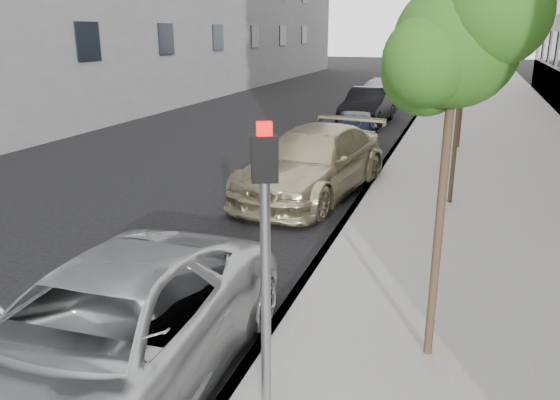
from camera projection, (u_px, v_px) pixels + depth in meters
The scene contains 12 objects.
ground at pixel (136, 381), 6.40m from camera, with size 160.00×160.00×0.00m, color black.
sidewalk at pixel (486, 112), 26.73m from camera, with size 6.40×72.00×0.14m, color gray.
curb at pixel (421, 109), 27.69m from camera, with size 0.15×72.00×0.14m, color #9E9B93.
tree_near at pixel (459, 44), 5.63m from camera, with size 1.67×1.47×4.49m.
tree_mid at pixel (470, 6), 11.32m from camera, with size 1.55×1.35×5.05m.
tree_far at pixel (469, 37), 17.39m from camera, with size 1.51×1.31×4.34m.
signal_pole at pixel (265, 242), 5.13m from camera, with size 0.29×0.26×3.03m.
minivan at pixel (105, 339), 5.90m from camera, with size 2.48×5.38×1.49m, color #B1B3B6.
suv at pixel (313, 162), 13.45m from camera, with size 2.29×5.64×1.64m, color tan.
sedan_blue at pixel (354, 131), 18.39m from camera, with size 1.59×3.95×1.35m, color black.
sedan_black at pixel (368, 106), 23.73m from camera, with size 1.62×4.65×1.53m, color black.
sedan_rear at pixel (378, 94), 28.73m from camera, with size 2.00×4.92×1.43m, color #AAACB2.
Camera 1 is at (3.37, -4.63, 3.94)m, focal length 35.00 mm.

